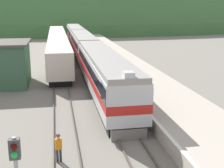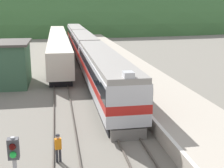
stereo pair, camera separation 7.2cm
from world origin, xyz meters
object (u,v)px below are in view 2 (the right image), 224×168
siding_train (58,45)px  express_train_lead_car (104,73)px  carriage_second (84,45)px  track_worker (58,147)px  carriage_third (76,34)px

siding_train → express_train_lead_car: bearing=-80.9°
express_train_lead_car → carriage_second: 21.66m
track_worker → carriage_third: bearing=85.4°
carriage_second → track_worker: carriage_second is taller
carriage_second → siding_train: size_ratio=0.43×
express_train_lead_car → track_worker: express_train_lead_car is taller
carriage_second → carriage_third: 20.01m
carriage_second → track_worker: bearing=-97.3°
express_train_lead_car → siding_train: express_train_lead_car is taller
carriage_second → siding_train: (-4.01, 3.46, -0.27)m
express_train_lead_car → carriage_third: size_ratio=1.15×
track_worker → siding_train: bearing=89.4°
carriage_third → express_train_lead_car: bearing=-90.0°
express_train_lead_car → siding_train: 25.44m
express_train_lead_car → carriage_third: bearing=90.0°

